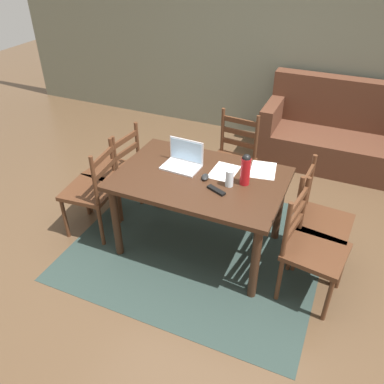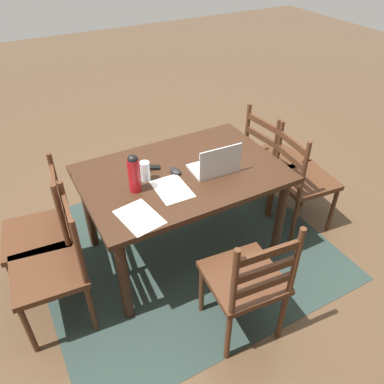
{
  "view_description": "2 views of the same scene",
  "coord_description": "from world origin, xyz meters",
  "px_view_note": "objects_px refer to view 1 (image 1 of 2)",
  "views": [
    {
      "loc": [
        1.07,
        -2.6,
        2.51
      ],
      "look_at": [
        -0.04,
        -0.08,
        0.64
      ],
      "focal_mm": 37.01,
      "sensor_mm": 36.0,
      "label": 1
    },
    {
      "loc": [
        1.02,
        2.02,
        2.27
      ],
      "look_at": [
        -0.14,
        -0.11,
        0.45
      ],
      "focal_mm": 36.0,
      "sensor_mm": 36.0,
      "label": 2
    }
  ],
  "objects_px": {
    "chair_left_near": "(93,190)",
    "computer_mouse": "(205,177)",
    "laptop": "(183,160)",
    "chair_far_head": "(231,161)",
    "chair_left_far": "(115,171)",
    "drinking_glass": "(229,178)",
    "tv_remote": "(216,190)",
    "chair_right_near": "(311,249)",
    "dining_table": "(200,187)",
    "couch": "(339,136)",
    "water_bottle": "(246,169)",
    "chair_right_far": "(319,221)"
  },
  "relations": [
    {
      "from": "chair_right_far",
      "to": "couch",
      "type": "xyz_separation_m",
      "value": [
        -0.05,
        1.95,
        -0.11
      ]
    },
    {
      "from": "laptop",
      "to": "computer_mouse",
      "type": "relative_size",
      "value": 3.3
    },
    {
      "from": "chair_left_far",
      "to": "couch",
      "type": "relative_size",
      "value": 0.53
    },
    {
      "from": "chair_far_head",
      "to": "couch",
      "type": "bearing_deg",
      "value": 53.93
    },
    {
      "from": "chair_far_head",
      "to": "chair_left_far",
      "type": "distance_m",
      "value": 1.2
    },
    {
      "from": "chair_right_far",
      "to": "water_bottle",
      "type": "bearing_deg",
      "value": -167.06
    },
    {
      "from": "chair_right_far",
      "to": "computer_mouse",
      "type": "xyz_separation_m",
      "value": [
        -0.95,
        -0.2,
        0.31
      ]
    },
    {
      "from": "chair_left_far",
      "to": "chair_right_far",
      "type": "relative_size",
      "value": 1.0
    },
    {
      "from": "chair_far_head",
      "to": "chair_right_far",
      "type": "xyz_separation_m",
      "value": [
        0.99,
        -0.65,
        0.0
      ]
    },
    {
      "from": "dining_table",
      "to": "laptop",
      "type": "xyz_separation_m",
      "value": [
        -0.21,
        0.12,
        0.16
      ]
    },
    {
      "from": "laptop",
      "to": "chair_far_head",
      "type": "bearing_deg",
      "value": 73.75
    },
    {
      "from": "chair_left_far",
      "to": "drinking_glass",
      "type": "bearing_deg",
      "value": -9.61
    },
    {
      "from": "chair_right_far",
      "to": "couch",
      "type": "relative_size",
      "value": 0.53
    },
    {
      "from": "chair_left_near",
      "to": "chair_right_far",
      "type": "xyz_separation_m",
      "value": [
        1.99,
        0.38,
        0.0
      ]
    },
    {
      "from": "dining_table",
      "to": "couch",
      "type": "height_order",
      "value": "couch"
    },
    {
      "from": "dining_table",
      "to": "chair_far_head",
      "type": "xyz_separation_m",
      "value": [
        0.0,
        0.84,
        -0.19
      ]
    },
    {
      "from": "chair_far_head",
      "to": "laptop",
      "type": "bearing_deg",
      "value": -106.25
    },
    {
      "from": "chair_far_head",
      "to": "chair_right_near",
      "type": "height_order",
      "value": "same"
    },
    {
      "from": "chair_left_far",
      "to": "water_bottle",
      "type": "height_order",
      "value": "water_bottle"
    },
    {
      "from": "chair_far_head",
      "to": "chair_right_far",
      "type": "relative_size",
      "value": 1.0
    },
    {
      "from": "couch",
      "to": "water_bottle",
      "type": "distance_m",
      "value": 2.24
    },
    {
      "from": "couch",
      "to": "computer_mouse",
      "type": "bearing_deg",
      "value": -112.73
    },
    {
      "from": "chair_right_near",
      "to": "chair_right_far",
      "type": "bearing_deg",
      "value": 90.05
    },
    {
      "from": "chair_right_far",
      "to": "chair_left_far",
      "type": "bearing_deg",
      "value": -179.79
    },
    {
      "from": "chair_far_head",
      "to": "drinking_glass",
      "type": "bearing_deg",
      "value": -73.34
    },
    {
      "from": "chair_left_far",
      "to": "tv_remote",
      "type": "relative_size",
      "value": 5.59
    },
    {
      "from": "dining_table",
      "to": "tv_remote",
      "type": "relative_size",
      "value": 8.31
    },
    {
      "from": "drinking_glass",
      "to": "tv_remote",
      "type": "height_order",
      "value": "drinking_glass"
    },
    {
      "from": "chair_left_near",
      "to": "computer_mouse",
      "type": "bearing_deg",
      "value": 9.6
    },
    {
      "from": "chair_right_near",
      "to": "computer_mouse",
      "type": "distance_m",
      "value": 1.01
    },
    {
      "from": "chair_right_near",
      "to": "tv_remote",
      "type": "xyz_separation_m",
      "value": [
        -0.8,
        0.04,
        0.3
      ]
    },
    {
      "from": "drinking_glass",
      "to": "chair_right_near",
      "type": "bearing_deg",
      "value": -12.02
    },
    {
      "from": "chair_far_head",
      "to": "laptop",
      "type": "distance_m",
      "value": 0.83
    },
    {
      "from": "drinking_glass",
      "to": "computer_mouse",
      "type": "distance_m",
      "value": 0.22
    },
    {
      "from": "chair_far_head",
      "to": "computer_mouse",
      "type": "height_order",
      "value": "chair_far_head"
    },
    {
      "from": "chair_right_near",
      "to": "couch",
      "type": "distance_m",
      "value": 2.33
    },
    {
      "from": "chair_far_head",
      "to": "tv_remote",
      "type": "bearing_deg",
      "value": -78.88
    },
    {
      "from": "couch",
      "to": "drinking_glass",
      "type": "xyz_separation_m",
      "value": [
        -0.68,
        -2.17,
        0.47
      ]
    },
    {
      "from": "dining_table",
      "to": "computer_mouse",
      "type": "relative_size",
      "value": 14.13
    },
    {
      "from": "drinking_glass",
      "to": "chair_left_near",
      "type": "bearing_deg",
      "value": -172.88
    },
    {
      "from": "drinking_glass",
      "to": "computer_mouse",
      "type": "xyz_separation_m",
      "value": [
        -0.22,
        0.02,
        -0.05
      ]
    },
    {
      "from": "chair_left_near",
      "to": "drinking_glass",
      "type": "relative_size",
      "value": 6.67
    },
    {
      "from": "chair_left_near",
      "to": "tv_remote",
      "type": "height_order",
      "value": "chair_left_near"
    },
    {
      "from": "chair_left_near",
      "to": "laptop",
      "type": "bearing_deg",
      "value": 21.02
    },
    {
      "from": "chair_far_head",
      "to": "chair_right_far",
      "type": "height_order",
      "value": "same"
    },
    {
      "from": "couch",
      "to": "laptop",
      "type": "distance_m",
      "value": 2.38
    },
    {
      "from": "computer_mouse",
      "to": "tv_remote",
      "type": "height_order",
      "value": "computer_mouse"
    },
    {
      "from": "dining_table",
      "to": "couch",
      "type": "relative_size",
      "value": 0.78
    },
    {
      "from": "chair_right_near",
      "to": "water_bottle",
      "type": "bearing_deg",
      "value": 159.6
    },
    {
      "from": "dining_table",
      "to": "couch",
      "type": "bearing_deg",
      "value": 66.1
    }
  ]
}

